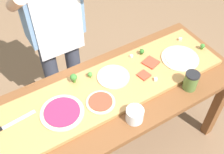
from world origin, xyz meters
The scene contains 20 objects.
ground_plane centered at (0.00, 0.00, 0.00)m, with size 8.00×8.00×0.00m, color brown.
prep_table centered at (0.00, 0.00, 0.67)m, with size 1.86×0.70×0.77m.
cutting_board centered at (0.05, 0.03, 0.79)m, with size 1.63×0.43×0.03m, color #B27F47.
chefs_knife centered at (-0.64, 0.08, 0.81)m, with size 0.32×0.05×0.02m.
pizza_whole_white_garlic centered at (0.12, 0.09, 0.81)m, with size 0.22×0.22×0.02m.
pizza_whole_cheese_artichoke centered at (0.62, -0.01, 0.81)m, with size 0.27×0.27×0.02m.
pizza_whole_tomato_red centered at (-0.06, -0.05, 0.81)m, with size 0.18×0.18×0.02m.
pizza_whole_beet_magenta centered at (-0.30, 0.00, 0.81)m, with size 0.27×0.27×0.02m.
pizza_slice_near_left centered at (0.30, -0.01, 0.81)m, with size 0.07×0.07×0.01m, color #BC3D28.
pizza_slice_near_right centered at (0.41, 0.07, 0.81)m, with size 0.10×0.10×0.01m, color #BC3D28.
broccoli_floret_front_right centered at (0.83, -0.01, 0.83)m, with size 0.03×0.03×0.05m.
broccoli_floret_center_left centered at (-0.13, 0.19, 0.84)m, with size 0.05×0.05×0.07m.
broccoli_floret_back_mid centered at (-0.02, 0.17, 0.82)m, with size 0.03×0.03×0.04m.
broccoli_floret_center_right centered at (0.41, 0.18, 0.83)m, with size 0.04×0.04×0.05m.
cheese_crumble_a centered at (0.76, 0.15, 0.81)m, with size 0.02×0.02×0.02m, color silver.
cheese_crumble_b centered at (0.34, -0.08, 0.81)m, with size 0.02×0.02×0.02m, color white.
cheese_crumble_c centered at (0.33, 0.19, 0.81)m, with size 0.02×0.02×0.02m, color white.
flour_cup centered at (0.06, -0.25, 0.81)m, with size 0.11×0.11×0.09m.
sauce_jar centered at (0.51, -0.23, 0.84)m, with size 0.09×0.09×0.13m.
cook_center centered at (-0.07, 0.59, 1.00)m, with size 0.54×0.39×1.67m.
Camera 1 is at (-0.54, -0.98, 2.19)m, focal length 44.25 mm.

